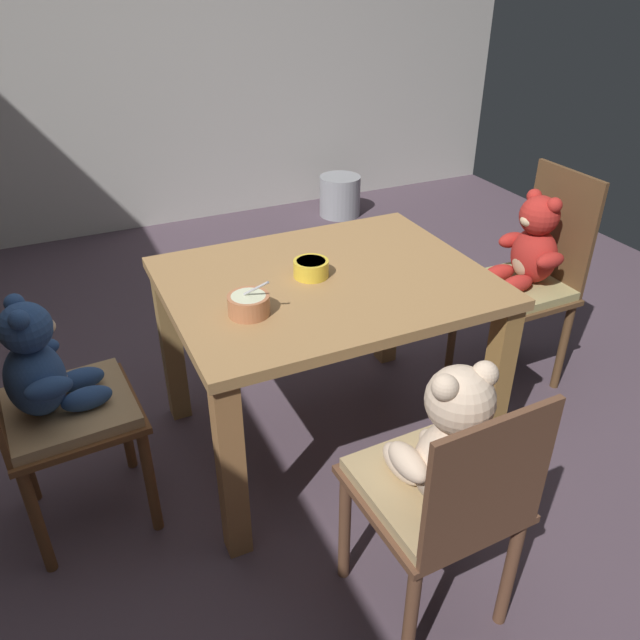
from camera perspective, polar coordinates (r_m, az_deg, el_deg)
The scene contains 8 objects.
ground_plane at distance 2.59m, azimuth 0.47°, elevation -10.62°, with size 5.20×5.20×0.04m.
dining_table at distance 2.24m, azimuth 0.54°, elevation 0.98°, with size 1.09×0.86×0.71m.
teddy_chair_near_right at distance 2.76m, azimuth 18.31°, elevation 4.90°, with size 0.40×0.39×0.93m.
teddy_chair_near_left at distance 2.07m, azimuth -23.38°, elevation -5.69°, with size 0.43×0.42×0.87m.
teddy_chair_near_front at distance 1.66m, azimuth 11.34°, elevation -12.82°, with size 0.40×0.42×0.88m.
porridge_bowl_yellow_center at distance 2.18m, azimuth -0.81°, elevation 4.71°, with size 0.12×0.12×0.06m.
porridge_bowl_terracotta_near_left at distance 1.96m, azimuth -6.45°, elevation 1.43°, with size 0.13×0.13×0.13m.
metal_pail at distance 4.64m, azimuth 1.81°, elevation 11.14°, with size 0.29×0.29×0.29m, color #93969B.
Camera 1 is at (-0.84, -1.76, 1.69)m, focal length 35.44 mm.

